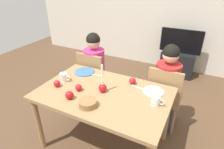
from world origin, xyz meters
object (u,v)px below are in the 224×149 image
(chair_right, at_px, (164,95))
(mug_left, at_px, (64,77))
(plate_right, at_px, (154,91))
(candle_centerpiece, at_px, (103,86))
(apple_near_candle, at_px, (133,81))
(apple_by_left_plate, at_px, (57,84))
(apple_by_right_mug, at_px, (69,95))
(bowl_walnuts, at_px, (88,103))
(mug_right, at_px, (156,101))
(tv_stand, at_px, (177,63))
(chair_left, at_px, (94,77))
(person_left_child, at_px, (95,73))
(plate_left, at_px, (85,72))
(tv, at_px, (181,41))
(dining_table, at_px, (104,99))
(person_right_child, at_px, (165,90))
(apple_far_edge, at_px, (79,88))

(chair_right, distance_m, mug_left, 1.26)
(plate_right, bearing_deg, candle_centerpiece, -153.93)
(apple_near_candle, height_order, apple_by_left_plate, apple_near_candle)
(apple_by_right_mug, bearing_deg, bowl_walnuts, -4.53)
(candle_centerpiece, distance_m, mug_right, 0.57)
(tv_stand, relative_size, mug_right, 4.91)
(chair_left, bearing_deg, apple_near_candle, -22.93)
(person_left_child, relative_size, plate_left, 4.64)
(tv_stand, xyz_separation_m, tv, (0.00, 0.00, 0.47))
(dining_table, bearing_deg, apple_by_left_plate, -165.83)
(apple_near_candle, bearing_deg, bowl_walnuts, -111.74)
(apple_by_left_plate, distance_m, apple_by_right_mug, 0.30)
(chair_right, height_order, mug_right, chair_right)
(chair_left, relative_size, tv_stand, 1.41)
(dining_table, relative_size, candle_centerpiece, 4.42)
(chair_right, height_order, apple_by_left_plate, chair_right)
(chair_right, bearing_deg, mug_left, -150.51)
(tv, relative_size, mug_right, 6.06)
(person_left_child, xyz_separation_m, mug_right, (1.07, -0.61, 0.23))
(chair_left, relative_size, tv, 1.14)
(dining_table, distance_m, mug_right, 0.57)
(person_left_child, xyz_separation_m, tv, (0.95, 1.66, 0.14))
(chair_left, relative_size, plate_right, 4.07)
(chair_left, distance_m, apple_by_right_mug, 0.95)
(dining_table, relative_size, person_right_child, 1.19)
(chair_right, bearing_deg, apple_by_right_mug, -132.31)
(tv_stand, bearing_deg, apple_far_edge, -106.31)
(chair_left, xyz_separation_m, tv, (0.95, 1.69, 0.20))
(chair_left, relative_size, apple_by_left_plate, 12.00)
(mug_right, height_order, apple_by_left_plate, mug_right)
(mug_left, height_order, apple_near_candle, mug_left)
(person_right_child, height_order, apple_far_edge, person_right_child)
(bowl_walnuts, bearing_deg, apple_near_candle, 68.26)
(tv_stand, relative_size, bowl_walnuts, 3.70)
(mug_right, bearing_deg, plate_right, 110.61)
(plate_right, xyz_separation_m, bowl_walnuts, (-0.49, -0.52, 0.02))
(tv, distance_m, bowl_walnuts, 2.62)
(chair_right, xyz_separation_m, plate_right, (-0.06, -0.36, 0.24))
(chair_left, height_order, apple_far_edge, chair_left)
(tv_stand, distance_m, plate_left, 2.25)
(mug_right, xyz_separation_m, apple_far_edge, (-0.81, -0.12, -0.01))
(dining_table, bearing_deg, mug_left, 179.58)
(candle_centerpiece, relative_size, mug_left, 2.37)
(person_right_child, xyz_separation_m, apple_near_candle, (-0.33, -0.34, 0.22))
(person_right_child, distance_m, candle_centerpiece, 0.87)
(person_left_child, height_order, tv_stand, person_left_child)
(chair_right, xyz_separation_m, tv_stand, (-0.10, 1.69, -0.27))
(plate_left, bearing_deg, mug_right, -14.74)
(candle_centerpiece, xyz_separation_m, apple_near_candle, (0.23, 0.29, -0.03))
(plate_left, xyz_separation_m, apple_by_right_mug, (0.19, -0.55, 0.04))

